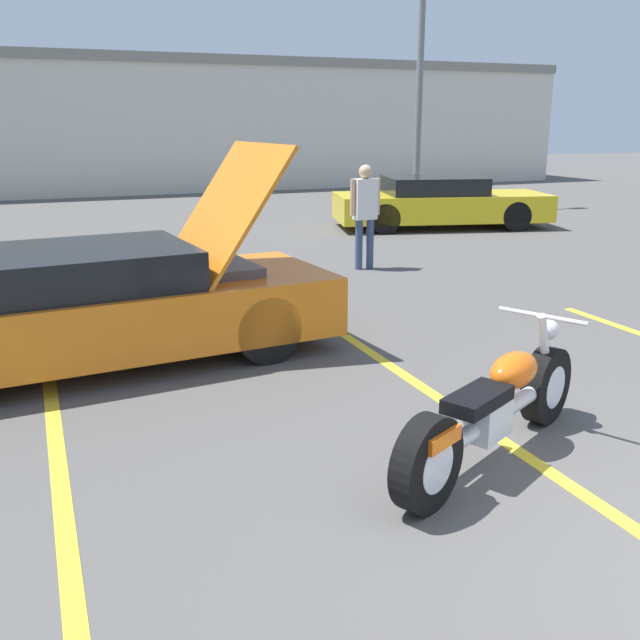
{
  "coord_description": "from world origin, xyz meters",
  "views": [
    {
      "loc": [
        -3.46,
        -1.8,
        2.36
      ],
      "look_at": [
        -1.38,
        3.34,
        0.8
      ],
      "focal_mm": 40.0,
      "sensor_mm": 36.0,
      "label": 1
    }
  ],
  "objects_px": {
    "light_pole": "(423,50)",
    "show_car_hood_open": "(105,304)",
    "spectator_near_motorcycle": "(365,208)",
    "motorcycle": "(494,410)",
    "parked_car_right_row": "(440,203)"
  },
  "relations": [
    {
      "from": "light_pole",
      "to": "parked_car_right_row",
      "type": "xyz_separation_m",
      "value": [
        -1.4,
        -3.43,
        -3.56
      ]
    },
    {
      "from": "parked_car_right_row",
      "to": "spectator_near_motorcycle",
      "type": "xyz_separation_m",
      "value": [
        -3.58,
        -3.58,
        0.44
      ]
    },
    {
      "from": "light_pole",
      "to": "show_car_hood_open",
      "type": "bearing_deg",
      "value": -132.46
    },
    {
      "from": "spectator_near_motorcycle",
      "to": "motorcycle",
      "type": "bearing_deg",
      "value": -107.77
    },
    {
      "from": "motorcycle",
      "to": "spectator_near_motorcycle",
      "type": "relative_size",
      "value": 1.31
    },
    {
      "from": "parked_car_right_row",
      "to": "spectator_near_motorcycle",
      "type": "bearing_deg",
      "value": -120.66
    },
    {
      "from": "motorcycle",
      "to": "show_car_hood_open",
      "type": "distance_m",
      "value": 4.02
    },
    {
      "from": "light_pole",
      "to": "parked_car_right_row",
      "type": "bearing_deg",
      "value": -112.24
    },
    {
      "from": "show_car_hood_open",
      "to": "parked_car_right_row",
      "type": "bearing_deg",
      "value": 35.03
    },
    {
      "from": "light_pole",
      "to": "show_car_hood_open",
      "type": "xyz_separation_m",
      "value": [
        -9.38,
        -10.25,
        -3.52
      ]
    },
    {
      "from": "light_pole",
      "to": "motorcycle",
      "type": "bearing_deg",
      "value": -117.59
    },
    {
      "from": "light_pole",
      "to": "spectator_near_motorcycle",
      "type": "distance_m",
      "value": 9.15
    },
    {
      "from": "motorcycle",
      "to": "show_car_hood_open",
      "type": "xyz_separation_m",
      "value": [
        -2.31,
        3.28,
        0.21
      ]
    },
    {
      "from": "show_car_hood_open",
      "to": "motorcycle",
      "type": "bearing_deg",
      "value": -60.33
    },
    {
      "from": "show_car_hood_open",
      "to": "spectator_near_motorcycle",
      "type": "height_order",
      "value": "show_car_hood_open"
    }
  ]
}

